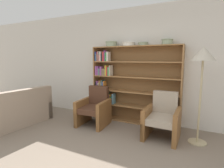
{
  "coord_description": "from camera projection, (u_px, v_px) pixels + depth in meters",
  "views": [
    {
      "loc": [
        1.21,
        -1.34,
        1.53
      ],
      "look_at": [
        -0.6,
        2.28,
        0.95
      ],
      "focal_mm": 28.0,
      "sensor_mm": 36.0,
      "label": 1
    }
  ],
  "objects": [
    {
      "name": "armchair_cushioned",
      "position": [
        162.0,
        118.0,
        3.4
      ],
      "size": [
        0.65,
        0.69,
        0.88
      ],
      "rotation": [
        0.0,
        0.0,
        3.13
      ],
      "color": "brown",
      "rests_on": "ground"
    },
    {
      "name": "floor_lamp",
      "position": [
        203.0,
        60.0,
        3.01
      ],
      "size": [
        0.41,
        0.41,
        1.74
      ],
      "color": "tan",
      "rests_on": "ground"
    },
    {
      "name": "bowl_brass",
      "position": [
        167.0,
        41.0,
        3.7
      ],
      "size": [
        0.25,
        0.25,
        0.12
      ],
      "color": "gray",
      "rests_on": "bookshelf"
    },
    {
      "name": "bookshelf",
      "position": [
        126.0,
        85.0,
        4.27
      ],
      "size": [
        2.13,
        0.3,
        1.83
      ],
      "color": "olive",
      "rests_on": "ground"
    },
    {
      "name": "bowl_terracotta",
      "position": [
        111.0,
        44.0,
        4.29
      ],
      "size": [
        0.29,
        0.29,
        0.12
      ],
      "color": "gray",
      "rests_on": "bookshelf"
    },
    {
      "name": "couch",
      "position": [
        15.0,
        112.0,
        4.04
      ],
      "size": [
        0.93,
        1.63,
        0.85
      ],
      "rotation": [
        0.0,
        0.0,
        1.5
      ],
      "color": "gray",
      "rests_on": "ground"
    },
    {
      "name": "bowl_stoneware",
      "position": [
        143.0,
        44.0,
        3.94
      ],
      "size": [
        0.24,
        0.24,
        0.07
      ],
      "color": "gray",
      "rests_on": "bookshelf"
    },
    {
      "name": "armchair_leather",
      "position": [
        94.0,
        108.0,
        4.09
      ],
      "size": [
        0.69,
        0.72,
        0.88
      ],
      "rotation": [
        0.0,
        0.0,
        3.21
      ],
      "color": "brown",
      "rests_on": "ground"
    },
    {
      "name": "wall_back",
      "position": [
        143.0,
        66.0,
        4.2
      ],
      "size": [
        12.0,
        0.06,
        2.75
      ],
      "color": "silver",
      "rests_on": "ground"
    },
    {
      "name": "bowl_copper",
      "position": [
        128.0,
        44.0,
        4.1
      ],
      "size": [
        0.29,
        0.29,
        0.09
      ],
      "color": "silver",
      "rests_on": "bookshelf"
    }
  ]
}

